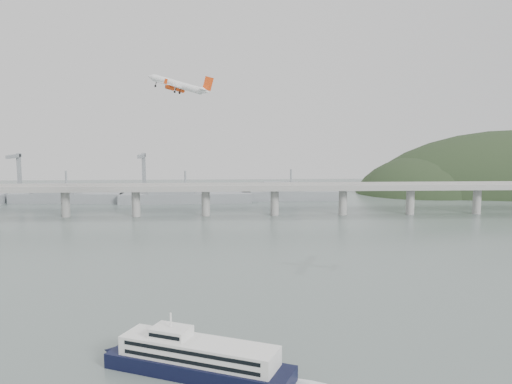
{
  "coord_description": "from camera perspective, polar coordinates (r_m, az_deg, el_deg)",
  "views": [
    {
      "loc": [
        -10.77,
        -187.97,
        67.55
      ],
      "look_at": [
        0.0,
        55.0,
        36.0
      ],
      "focal_mm": 38.0,
      "sensor_mm": 36.0,
      "label": 1
    }
  ],
  "objects": [
    {
      "name": "ground",
      "position": [
        200.03,
        0.71,
        -12.35
      ],
      "size": [
        900.0,
        900.0,
        0.0
      ],
      "primitive_type": "plane",
      "color": "#55635F",
      "rests_on": "ground"
    },
    {
      "name": "bridge",
      "position": [
        391.28,
        -1.11,
        0.06
      ],
      "size": [
        800.0,
        22.0,
        23.9
      ],
      "color": "gray",
      "rests_on": "ground"
    },
    {
      "name": "distant_fleet",
      "position": [
        479.5,
        -20.07,
        -0.41
      ],
      "size": [
        453.0,
        60.9,
        40.0
      ],
      "color": "gray",
      "rests_on": "ground"
    },
    {
      "name": "ferry",
      "position": [
        152.87,
        -6.06,
        -17.06
      ],
      "size": [
        80.72,
        41.56,
        16.17
      ],
      "rotation": [
        0.0,
        0.0,
        -0.41
      ],
      "color": "black",
      "rests_on": "ground"
    },
    {
      "name": "airliner",
      "position": [
        287.15,
        -8.13,
        11.08
      ],
      "size": [
        36.63,
        34.34,
        13.05
      ],
      "rotation": [
        0.05,
        -0.27,
        2.74
      ],
      "color": "white",
      "rests_on": "ground"
    }
  ]
}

